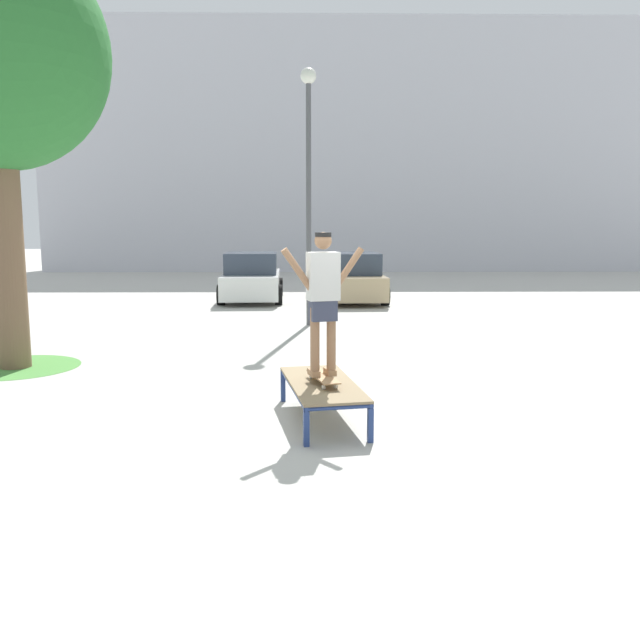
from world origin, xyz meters
name	(u,v)px	position (x,y,z in m)	size (l,w,h in m)	color
ground_plane	(319,409)	(0.00, 0.00, 0.00)	(120.00, 120.00, 0.00)	#B7B5AD
building_facade	(381,151)	(3.71, 27.34, 6.26)	(34.75, 4.00, 12.52)	silver
skate_box	(322,386)	(0.03, -0.48, 0.41)	(1.08, 2.00, 0.46)	navy
skateboard	(323,377)	(0.04, -0.54, 0.54)	(0.40, 0.82, 0.09)	#9E754C
skater	(323,294)	(0.04, -0.53, 1.53)	(0.99, 0.37, 1.69)	#8E6647
grass_patch_near_left	(16,367)	(-4.98, 2.57, 0.00)	(2.04, 2.04, 0.01)	#519342
car_white	(252,278)	(-1.92, 12.48, 0.69)	(2.03, 4.26, 1.50)	silver
car_tan	(352,279)	(1.21, 12.24, 0.69)	(2.06, 4.27, 1.50)	tan
light_post	(309,159)	(-0.13, 7.18, 3.83)	(0.36, 0.36, 5.83)	#4C4C51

